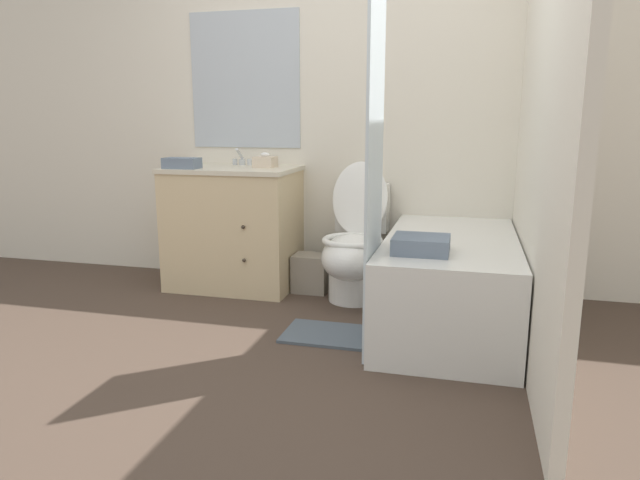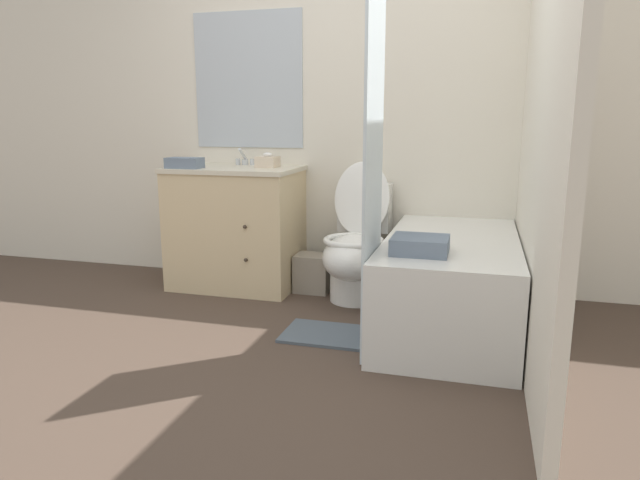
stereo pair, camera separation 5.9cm
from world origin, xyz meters
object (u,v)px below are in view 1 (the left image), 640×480
at_px(wastebasket, 311,273).
at_px(bath_towel_folded, 421,245).
at_px(hand_towel_folded, 182,163).
at_px(vanity_cabinet, 234,226).
at_px(sink_faucet, 242,160).
at_px(bath_mat, 334,335).
at_px(toilet, 355,250).
at_px(tissue_box, 265,162).
at_px(bathtub, 450,282).

height_order(wastebasket, bath_towel_folded, bath_towel_folded).
bearing_deg(hand_towel_folded, vanity_cabinet, 32.48).
bearing_deg(wastebasket, sink_faucet, 163.09).
height_order(vanity_cabinet, sink_faucet, sink_faucet).
height_order(bath_towel_folded, bath_mat, bath_towel_folded).
xyz_separation_m(vanity_cabinet, bath_towel_folded, (1.35, -0.83, 0.13)).
bearing_deg(sink_faucet, toilet, -16.92).
bearing_deg(vanity_cabinet, toilet, -5.86).
height_order(vanity_cabinet, tissue_box, tissue_box).
height_order(bathtub, tissue_box, tissue_box).
bearing_deg(tissue_box, bath_towel_folded, -37.96).
relative_size(toilet, bath_towel_folded, 3.24).
distance_m(bath_towel_folded, bath_mat, 0.71).
distance_m(bathtub, bath_mat, 0.72).
xyz_separation_m(toilet, bathtub, (0.61, -0.34, -0.07)).
xyz_separation_m(sink_faucet, hand_towel_folded, (-0.28, -0.35, 0.00)).
relative_size(toilet, bath_mat, 1.64).
relative_size(bathtub, tissue_box, 9.99).
bearing_deg(tissue_box, sink_faucet, 149.32).
distance_m(bathtub, wastebasket, 1.04).
bearing_deg(vanity_cabinet, wastebasket, 0.85).
height_order(sink_faucet, bathtub, sink_faucet).
relative_size(sink_faucet, bath_mat, 0.26).
bearing_deg(bath_towel_folded, vanity_cabinet, 148.27).
bearing_deg(hand_towel_folded, sink_faucet, 51.79).
bearing_deg(bath_towel_folded, tissue_box, 142.04).
relative_size(vanity_cabinet, bath_towel_folded, 3.18).
bearing_deg(bath_towel_folded, toilet, 122.57).
distance_m(sink_faucet, bath_mat, 1.55).
distance_m(sink_faucet, toilet, 1.06).
relative_size(hand_towel_folded, bath_towel_folded, 0.85).
xyz_separation_m(bathtub, tissue_box, (-1.26, 0.47, 0.62)).
distance_m(toilet, wastebasket, 0.39).
bearing_deg(bath_towel_folded, sink_faucet, 143.17).
height_order(bathtub, bath_towel_folded, bath_towel_folded).
height_order(sink_faucet, bath_mat, sink_faucet).
bearing_deg(vanity_cabinet, tissue_box, 10.62).
relative_size(sink_faucet, bathtub, 0.10).
bearing_deg(hand_towel_folded, bath_towel_folded, -22.01).
bearing_deg(bathtub, bath_mat, -150.98).
distance_m(tissue_box, bath_towel_folded, 1.46).
bearing_deg(toilet, bath_towel_folded, -57.43).
bearing_deg(toilet, vanity_cabinet, 174.14).
relative_size(hand_towel_folded, bath_mat, 0.43).
bearing_deg(sink_faucet, bath_towel_folded, -36.83).
height_order(toilet, bath_towel_folded, toilet).
bearing_deg(wastebasket, bathtub, -25.23).
height_order(vanity_cabinet, bath_towel_folded, vanity_cabinet).
distance_m(vanity_cabinet, sink_faucet, 0.48).
bearing_deg(wastebasket, tissue_box, 174.04).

